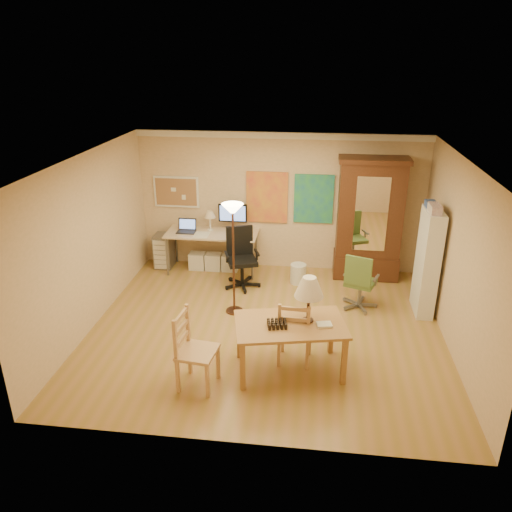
# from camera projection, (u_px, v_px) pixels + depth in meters

# --- Properties ---
(floor) EXTENTS (5.50, 5.50, 0.00)m
(floor) POSITION_uv_depth(u_px,v_px,m) (266.00, 329.00, 7.91)
(floor) COLOR olive
(floor) RESTS_ON ground
(crown_molding) EXTENTS (5.50, 0.08, 0.12)m
(crown_molding) POSITION_uv_depth(u_px,v_px,m) (281.00, 135.00, 9.15)
(crown_molding) COLOR white
(crown_molding) RESTS_ON floor
(corkboard) EXTENTS (0.90, 0.04, 0.62)m
(corkboard) POSITION_uv_depth(u_px,v_px,m) (176.00, 192.00, 9.83)
(corkboard) COLOR #9F6B4B
(corkboard) RESTS_ON floor
(art_panel_left) EXTENTS (0.80, 0.04, 1.00)m
(art_panel_left) POSITION_uv_depth(u_px,v_px,m) (267.00, 197.00, 9.65)
(art_panel_left) COLOR gold
(art_panel_left) RESTS_ON floor
(art_panel_right) EXTENTS (0.75, 0.04, 0.95)m
(art_panel_right) POSITION_uv_depth(u_px,v_px,m) (314.00, 199.00, 9.54)
(art_panel_right) COLOR teal
(art_panel_right) RESTS_ON floor
(dining_table) EXTENTS (1.62, 1.17, 1.38)m
(dining_table) POSITION_uv_depth(u_px,v_px,m) (297.00, 313.00, 6.61)
(dining_table) COLOR brown
(dining_table) RESTS_ON floor
(ladder_chair_back) EXTENTS (0.48, 0.46, 0.98)m
(ladder_chair_back) POSITION_uv_depth(u_px,v_px,m) (295.00, 334.00, 6.92)
(ladder_chair_back) COLOR tan
(ladder_chair_back) RESTS_ON floor
(ladder_chair_left) EXTENTS (0.53, 0.55, 1.06)m
(ladder_chair_left) POSITION_uv_depth(u_px,v_px,m) (195.00, 352.00, 6.43)
(ladder_chair_left) COLOR tan
(ladder_chair_left) RESTS_ON floor
(torchiere_lamp) EXTENTS (0.34, 0.34, 1.89)m
(torchiere_lamp) POSITION_uv_depth(u_px,v_px,m) (233.00, 227.00, 7.85)
(torchiere_lamp) COLOR #46281C
(torchiere_lamp) RESTS_ON floor
(computer_desk) EXTENTS (1.78, 0.78, 1.34)m
(computer_desk) POSITION_uv_depth(u_px,v_px,m) (215.00, 247.00, 9.85)
(computer_desk) COLOR tan
(computer_desk) RESTS_ON floor
(office_chair_black) EXTENTS (0.69, 0.69, 1.12)m
(office_chair_black) POSITION_uv_depth(u_px,v_px,m) (242.00, 271.00, 9.25)
(office_chair_black) COLOR black
(office_chair_black) RESTS_ON floor
(office_chair_green) EXTENTS (0.62, 0.62, 1.01)m
(office_chair_green) POSITION_uv_depth(u_px,v_px,m) (359.00, 294.00, 8.46)
(office_chair_green) COLOR slate
(office_chair_green) RESTS_ON floor
(drawer_cart) EXTENTS (0.34, 0.41, 0.68)m
(drawer_cart) POSITION_uv_depth(u_px,v_px,m) (164.00, 251.00, 10.05)
(drawer_cart) COLOR slate
(drawer_cart) RESTS_ON floor
(armoire) EXTENTS (1.26, 0.60, 2.32)m
(armoire) POSITION_uv_depth(u_px,v_px,m) (368.00, 227.00, 9.38)
(armoire) COLOR #38200F
(armoire) RESTS_ON floor
(bookshelf) EXTENTS (0.27, 0.71, 1.77)m
(bookshelf) POSITION_uv_depth(u_px,v_px,m) (427.00, 263.00, 8.14)
(bookshelf) COLOR white
(bookshelf) RESTS_ON floor
(wastebin) EXTENTS (0.30, 0.30, 0.38)m
(wastebin) POSITION_uv_depth(u_px,v_px,m) (298.00, 274.00, 9.40)
(wastebin) COLOR silver
(wastebin) RESTS_ON floor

